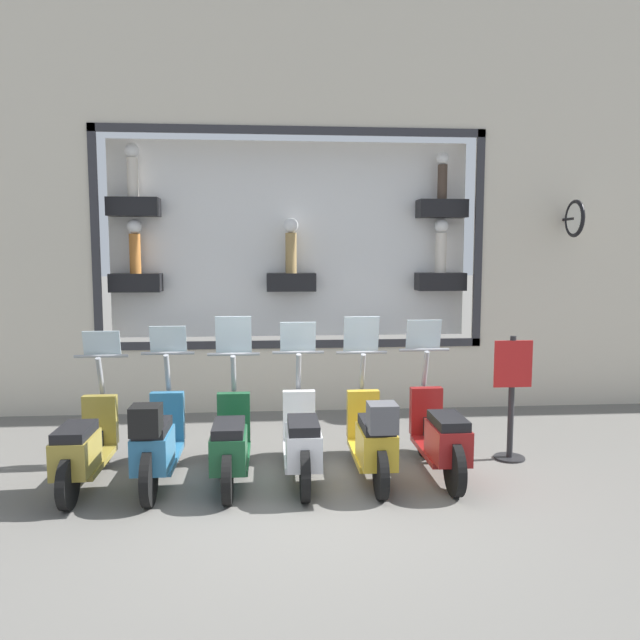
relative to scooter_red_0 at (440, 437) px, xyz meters
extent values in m
plane|color=#66635E|center=(-0.42, 1.50, -0.45)|extent=(120.00, 120.00, 0.00)
cube|color=beige|center=(3.18, 1.50, 0.04)|extent=(0.40, 5.87, 0.98)
cube|color=beige|center=(3.18, 1.50, 5.33)|extent=(0.40, 5.87, 2.98)
cube|color=#2D2D33|center=(2.97, 1.50, 3.78)|extent=(0.04, 5.87, 0.12)
cube|color=#2D2D33|center=(2.97, 1.50, 0.60)|extent=(0.04, 5.87, 0.12)
cube|color=#2D2D33|center=(2.97, -1.38, 2.19)|extent=(0.04, 0.12, 3.31)
cube|color=#2D2D33|center=(2.97, 4.37, 2.19)|extent=(0.04, 0.12, 3.31)
cube|color=white|center=(3.53, 1.50, 2.19)|extent=(0.04, 5.63, 3.07)
cube|color=black|center=(3.31, -0.89, 2.68)|extent=(0.36, 0.76, 0.28)
cylinder|color=#47382D|center=(3.31, -0.89, 3.09)|extent=(0.15, 0.15, 0.54)
sphere|color=white|center=(3.31, -0.89, 3.46)|extent=(0.20, 0.20, 0.20)
cube|color=black|center=(3.31, 3.88, 2.68)|extent=(0.36, 0.76, 0.28)
cylinder|color=silver|center=(3.31, 3.88, 3.12)|extent=(0.16, 0.16, 0.59)
sphere|color=white|center=(3.31, 3.88, 3.52)|extent=(0.21, 0.21, 0.21)
cube|color=black|center=(3.31, -0.89, 1.53)|extent=(0.36, 0.76, 0.28)
cylinder|color=silver|center=(3.31, -0.89, 1.99)|extent=(0.18, 0.18, 0.63)
sphere|color=white|center=(3.31, -0.89, 2.42)|extent=(0.23, 0.23, 0.23)
cube|color=black|center=(3.31, 1.50, 1.53)|extent=(0.36, 0.76, 0.28)
cylinder|color=#9E7F4C|center=(3.31, 1.50, 1.98)|extent=(0.17, 0.17, 0.63)
sphere|color=white|center=(3.31, 1.50, 2.41)|extent=(0.23, 0.23, 0.23)
cube|color=black|center=(3.31, 3.88, 1.53)|extent=(0.36, 0.76, 0.28)
cylinder|color=#B26B2D|center=(3.31, 3.88, 1.97)|extent=(0.17, 0.17, 0.61)
sphere|color=white|center=(3.31, 3.88, 2.39)|extent=(0.22, 0.22, 0.22)
cylinder|color=black|center=(2.81, -2.73, 2.50)|extent=(0.35, 0.05, 0.05)
torus|color=black|center=(2.63, -2.73, 2.50)|extent=(0.56, 0.06, 0.56)
cylinder|color=white|center=(2.63, -2.73, 2.50)|extent=(0.46, 0.03, 0.46)
cylinder|color=black|center=(0.72, 0.00, -0.17)|extent=(0.55, 0.09, 0.55)
cylinder|color=black|center=(-0.54, 0.00, -0.17)|extent=(0.55, 0.09, 0.55)
cube|color=maroon|center=(0.09, 0.00, -0.18)|extent=(1.02, 0.38, 0.06)
cube|color=maroon|center=(-0.28, 0.00, 0.03)|extent=(0.61, 0.35, 0.36)
cube|color=black|center=(-0.28, 0.00, 0.26)|extent=(0.58, 0.31, 0.10)
cube|color=maroon|center=(0.64, 0.00, 0.13)|extent=(0.12, 0.37, 0.56)
cylinder|color=gray|center=(0.71, 0.00, 0.62)|extent=(0.20, 0.06, 0.45)
cylinder|color=gray|center=(0.77, 0.00, 0.83)|extent=(0.04, 0.60, 0.04)
cube|color=silver|center=(0.81, 0.00, 1.02)|extent=(0.09, 0.42, 0.36)
cylinder|color=black|center=(0.74, 0.75, -0.19)|extent=(0.51, 0.09, 0.51)
cylinder|color=black|center=(-0.56, 0.75, -0.19)|extent=(0.51, 0.09, 0.51)
cube|color=gold|center=(0.09, 0.75, -0.21)|extent=(1.02, 0.39, 0.06)
cube|color=gold|center=(-0.28, 0.75, 0.00)|extent=(0.61, 0.35, 0.36)
cube|color=black|center=(-0.28, 0.75, 0.23)|extent=(0.58, 0.31, 0.10)
cube|color=gold|center=(0.64, 0.75, 0.10)|extent=(0.12, 0.37, 0.56)
cylinder|color=gray|center=(0.71, 0.75, 0.60)|extent=(0.20, 0.06, 0.45)
cylinder|color=gray|center=(0.77, 0.75, 0.81)|extent=(0.04, 0.61, 0.04)
cube|color=silver|center=(0.81, 0.75, 1.03)|extent=(0.11, 0.42, 0.43)
cube|color=#4C4C51|center=(-0.61, 0.75, 0.39)|extent=(0.28, 0.28, 0.28)
cylinder|color=black|center=(0.73, 1.51, -0.18)|extent=(0.53, 0.09, 0.53)
cylinder|color=black|center=(-0.55, 1.51, -0.18)|extent=(0.53, 0.09, 0.53)
cube|color=silver|center=(0.09, 1.51, -0.20)|extent=(1.02, 0.39, 0.06)
cube|color=silver|center=(-0.28, 1.51, 0.01)|extent=(0.61, 0.35, 0.36)
cube|color=black|center=(-0.28, 1.51, 0.24)|extent=(0.58, 0.31, 0.10)
cube|color=silver|center=(0.64, 1.51, 0.11)|extent=(0.12, 0.37, 0.56)
cylinder|color=gray|center=(0.71, 1.51, 0.61)|extent=(0.20, 0.06, 0.45)
cylinder|color=gray|center=(0.77, 1.51, 0.82)|extent=(0.04, 0.61, 0.04)
cube|color=silver|center=(0.81, 1.51, 1.00)|extent=(0.09, 0.42, 0.36)
cylinder|color=black|center=(0.74, 2.26, -0.19)|extent=(0.51, 0.09, 0.51)
cylinder|color=black|center=(-0.56, 2.26, -0.19)|extent=(0.51, 0.09, 0.51)
cube|color=#19512D|center=(0.09, 2.26, -0.21)|extent=(1.02, 0.39, 0.06)
cube|color=#19512D|center=(-0.28, 2.26, 0.00)|extent=(0.61, 0.35, 0.36)
cube|color=black|center=(-0.28, 2.26, 0.23)|extent=(0.58, 0.31, 0.10)
cube|color=#19512D|center=(0.64, 2.26, 0.10)|extent=(0.12, 0.37, 0.56)
cylinder|color=gray|center=(0.71, 2.26, 0.60)|extent=(0.20, 0.06, 0.45)
cylinder|color=gray|center=(0.77, 2.26, 0.81)|extent=(0.04, 0.60, 0.04)
cube|color=silver|center=(0.81, 2.26, 1.04)|extent=(0.11, 0.42, 0.44)
cylinder|color=black|center=(0.72, 3.02, -0.17)|extent=(0.55, 0.09, 0.55)
cylinder|color=black|center=(-0.54, 3.02, -0.17)|extent=(0.55, 0.09, 0.55)
cube|color=teal|center=(0.09, 3.02, -0.19)|extent=(1.02, 0.38, 0.06)
cube|color=teal|center=(-0.28, 3.02, 0.02)|extent=(0.61, 0.35, 0.36)
cube|color=black|center=(-0.28, 3.02, 0.25)|extent=(0.58, 0.31, 0.10)
cube|color=teal|center=(0.64, 3.02, 0.12)|extent=(0.12, 0.37, 0.56)
cylinder|color=gray|center=(0.71, 3.02, 0.62)|extent=(0.20, 0.06, 0.45)
cylinder|color=gray|center=(0.77, 3.02, 0.83)|extent=(0.04, 0.60, 0.04)
cube|color=silver|center=(0.81, 3.02, 0.99)|extent=(0.08, 0.42, 0.31)
cube|color=black|center=(-0.59, 3.02, 0.41)|extent=(0.28, 0.28, 0.28)
cylinder|color=black|center=(0.74, 3.77, -0.20)|extent=(0.50, 0.09, 0.50)
cylinder|color=black|center=(-0.56, 3.77, -0.20)|extent=(0.50, 0.09, 0.50)
cube|color=olive|center=(0.09, 3.77, -0.21)|extent=(1.02, 0.38, 0.06)
cube|color=olive|center=(-0.28, 3.77, 0.00)|extent=(0.61, 0.35, 0.36)
cube|color=black|center=(-0.28, 3.77, 0.23)|extent=(0.58, 0.31, 0.10)
cube|color=olive|center=(0.64, 3.77, 0.10)|extent=(0.12, 0.37, 0.56)
cylinder|color=gray|center=(0.71, 3.77, 0.59)|extent=(0.20, 0.06, 0.45)
cylinder|color=gray|center=(0.77, 3.77, 0.81)|extent=(0.04, 0.61, 0.04)
cube|color=silver|center=(0.81, 3.77, 0.95)|extent=(0.08, 0.42, 0.29)
cylinder|color=#232326|center=(0.52, -0.99, -0.44)|extent=(0.36, 0.36, 0.02)
cylinder|color=#232326|center=(0.52, -0.99, 0.29)|extent=(0.07, 0.07, 1.47)
cube|color=red|center=(0.50, -0.99, 0.70)|extent=(0.03, 0.45, 0.55)
camera|label=1|loc=(-6.46, 1.84, 1.99)|focal=35.00mm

